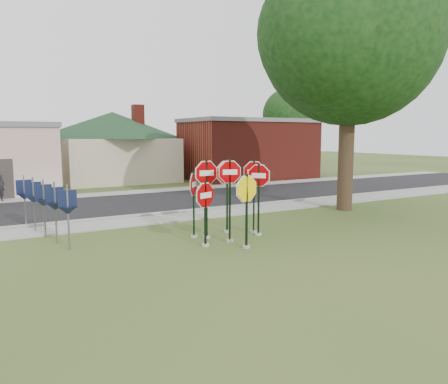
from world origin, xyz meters
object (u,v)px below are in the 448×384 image
stop_sign_center (230,189)px  stop_sign_yellow (247,201)px  oak_tree (350,33)px  stop_sign_left (205,205)px

stop_sign_center → stop_sign_yellow: stop_sign_center is taller
stop_sign_yellow → oak_tree: size_ratio=0.20×
stop_sign_center → stop_sign_yellow: (0.05, -0.93, -0.27)m
stop_sign_yellow → stop_sign_left: (-1.01, 0.80, -0.18)m
stop_sign_center → stop_sign_yellow: bearing=-87.2°
stop_sign_yellow → oak_tree: oak_tree is taller
stop_sign_center → stop_sign_left: (-0.96, -0.13, -0.45)m
stop_sign_left → oak_tree: bearing=17.4°
stop_sign_yellow → stop_sign_left: size_ratio=1.11×
stop_sign_center → oak_tree: size_ratio=0.23×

